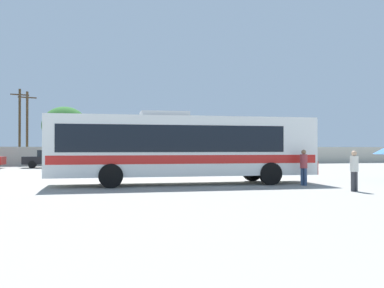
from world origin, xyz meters
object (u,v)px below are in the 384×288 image
at_px(coach_bus_white_red, 181,146).
at_px(passenger_waiting_on_apron, 354,168).
at_px(attendant_by_bus_door, 304,165).
at_px(parked_car_second_black, 50,158).
at_px(utility_pole_far, 20,125).
at_px(roadside_tree_midleft, 65,126).
at_px(utility_pole_near, 27,126).

xyz_separation_m(coach_bus_white_red, passenger_waiting_on_apron, (5.89, -4.88, -0.91)).
xyz_separation_m(coach_bus_white_red, attendant_by_bus_door, (5.29, -2.01, -0.89)).
bearing_deg(parked_car_second_black, passenger_waiting_on_apron, -61.71).
bearing_deg(passenger_waiting_on_apron, parked_car_second_black, 118.29).
xyz_separation_m(utility_pole_far, roadside_tree_midleft, (4.39, 1.50, 0.06)).
distance_m(parked_car_second_black, utility_pole_near, 8.03).
bearing_deg(coach_bus_white_red, utility_pole_near, 110.68).
bearing_deg(parked_car_second_black, roadside_tree_midleft, 84.98).
xyz_separation_m(coach_bus_white_red, roadside_tree_midleft, (-6.38, 28.75, 2.33)).
bearing_deg(parked_car_second_black, coach_bus_white_red, -69.68).
height_order(coach_bus_white_red, passenger_waiting_on_apron, coach_bus_white_red).
distance_m(attendant_by_bus_door, utility_pole_near, 32.30).
relative_size(attendant_by_bus_door, parked_car_second_black, 0.36).
height_order(coach_bus_white_red, roadside_tree_midleft, roadside_tree_midleft).
relative_size(coach_bus_white_red, utility_pole_far, 1.60).
xyz_separation_m(coach_bus_white_red, utility_pole_far, (-10.77, 27.25, 2.27)).
xyz_separation_m(passenger_waiting_on_apron, roadside_tree_midleft, (-12.27, 33.63, 3.24)).
height_order(coach_bus_white_red, utility_pole_far, utility_pole_far).
bearing_deg(attendant_by_bus_door, passenger_waiting_on_apron, -78.19).
xyz_separation_m(attendant_by_bus_door, utility_pole_far, (-16.06, 29.26, 3.16)).
distance_m(parked_car_second_black, roadside_tree_midleft, 9.92).
bearing_deg(parked_car_second_black, utility_pole_near, 111.68).
bearing_deg(passenger_waiting_on_apron, utility_pole_far, 117.41).
height_order(attendant_by_bus_door, utility_pole_near, utility_pole_near).
distance_m(passenger_waiting_on_apron, utility_pole_far, 36.33).
relative_size(coach_bus_white_red, passenger_waiting_on_apron, 7.83).
distance_m(parked_car_second_black, utility_pole_far, 9.19).
bearing_deg(utility_pole_far, roadside_tree_midleft, 18.90).
distance_m(coach_bus_white_red, passenger_waiting_on_apron, 7.70).
height_order(coach_bus_white_red, utility_pole_near, utility_pole_near).
bearing_deg(attendant_by_bus_door, parked_car_second_black, 120.21).
bearing_deg(utility_pole_near, utility_pole_far, 132.16).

